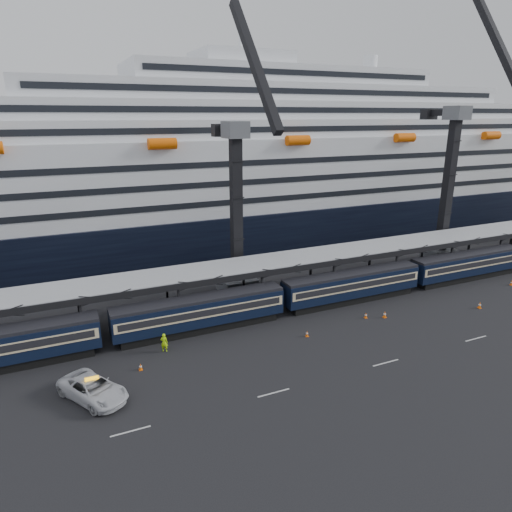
# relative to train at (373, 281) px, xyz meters

# --- Properties ---
(ground) EXTENTS (260.00, 260.00, 0.00)m
(ground) POSITION_rel_train_xyz_m (4.65, -10.00, -2.20)
(ground) COLOR black
(ground) RESTS_ON ground
(train) EXTENTS (133.05, 3.00, 4.05)m
(train) POSITION_rel_train_xyz_m (0.00, 0.00, 0.00)
(train) COLOR black
(train) RESTS_ON ground
(canopy) EXTENTS (130.00, 6.25, 5.53)m
(canopy) POSITION_rel_train_xyz_m (4.65, 4.00, 3.05)
(canopy) COLOR #94969C
(canopy) RESTS_ON ground
(cruise_ship) EXTENTS (214.09, 28.84, 34.00)m
(cruise_ship) POSITION_rel_train_xyz_m (3.57, 35.99, 10.14)
(cruise_ship) COLOR black
(cruise_ship) RESTS_ON ground
(crane_dark_near) EXTENTS (4.50, 17.75, 35.08)m
(crane_dark_near) POSITION_rel_train_xyz_m (-15.35, 8.59, 9.73)
(crane_dark_near) COLOR #53555B
(crane_dark_near) RESTS_ON ground
(crane_dark_mid) EXTENTS (4.50, 18.24, 39.64)m
(crane_dark_mid) POSITION_rel_train_xyz_m (19.65, 7.59, 11.16)
(crane_dark_mid) COLOR #53555B
(crane_dark_mid) RESTS_ON ground
(pickup_truck) EXTENTS (6.02, 7.27, 1.85)m
(pickup_truck) POSITION_rel_train_xyz_m (-35.42, -8.51, -1.28)
(pickup_truck) COLOR silver
(pickup_truck) RESTS_ON ground
(worker) EXTENTS (0.85, 0.73, 1.95)m
(worker) POSITION_rel_train_xyz_m (-28.13, -3.03, -1.22)
(worker) COLOR #BAFF0D
(worker) RESTS_ON ground
(traffic_cone_a) EXTENTS (0.34, 0.34, 0.69)m
(traffic_cone_a) POSITION_rel_train_xyz_m (-30.99, -5.59, -1.86)
(traffic_cone_a) COLOR #FF6108
(traffic_cone_a) RESTS_ON ground
(traffic_cone_b) EXTENTS (0.34, 0.34, 0.67)m
(traffic_cone_b) POSITION_rel_train_xyz_m (-13.45, -6.15, -1.87)
(traffic_cone_b) COLOR #FF6108
(traffic_cone_b) RESTS_ON ground
(traffic_cone_c) EXTENTS (0.41, 0.41, 0.82)m
(traffic_cone_c) POSITION_rel_train_xyz_m (-2.71, -5.76, -1.79)
(traffic_cone_c) COLOR #FF6108
(traffic_cone_c) RESTS_ON ground
(traffic_cone_d) EXTENTS (0.35, 0.35, 0.71)m
(traffic_cone_d) POSITION_rel_train_xyz_m (-4.81, -4.95, -1.85)
(traffic_cone_d) COLOR #FF6108
(traffic_cone_d) RESTS_ON ground
(traffic_cone_e) EXTENTS (0.41, 0.41, 0.83)m
(traffic_cone_e) POSITION_rel_train_xyz_m (9.71, -8.40, -1.79)
(traffic_cone_e) COLOR #FF6108
(traffic_cone_e) RESTS_ON ground
(traffic_cone_f) EXTENTS (0.37, 0.37, 0.74)m
(traffic_cone_f) POSITION_rel_train_xyz_m (20.40, -4.55, -1.84)
(traffic_cone_f) COLOR #FF6108
(traffic_cone_f) RESTS_ON ground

